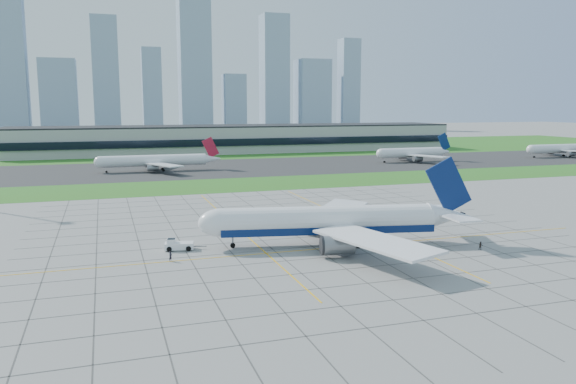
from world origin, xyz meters
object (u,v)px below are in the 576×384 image
object	(u,v)px
airliner	(330,222)
pushback_tug	(178,245)
distant_jet_3	(563,148)
distant_jet_2	(412,153)
crew_far	(481,246)
distant_jet_1	(155,161)
crew_near	(171,256)

from	to	relation	value
airliner	pushback_tug	xyz separation A→B (m)	(-28.89, 5.41, -3.73)
airliner	distant_jet_3	world-z (taller)	airliner
distant_jet_2	distant_jet_3	distance (m)	91.39
distant_jet_2	distant_jet_3	bearing A→B (deg)	-0.84
crew_far	distant_jet_1	xyz separation A→B (m)	(-46.82, 152.93, 3.68)
pushback_tug	distant_jet_3	bearing A→B (deg)	42.26
airliner	distant_jet_1	bearing A→B (deg)	109.49
crew_near	crew_far	xyz separation A→B (m)	(56.99, -10.42, -0.11)
distant_jet_2	distant_jet_3	size ratio (longest dim) A/B	0.91
pushback_tug	crew_near	bearing A→B (deg)	-95.25
crew_near	crew_far	size ratio (longest dim) A/B	1.13
pushback_tug	crew_far	bearing A→B (deg)	-7.26
crew_near	pushback_tug	bearing A→B (deg)	29.71
airliner	pushback_tug	bearing A→B (deg)	-179.62
distant_jet_1	distant_jet_3	world-z (taller)	same
distant_jet_1	distant_jet_3	distance (m)	214.82
crew_near	distant_jet_1	world-z (taller)	distant_jet_1
airliner	crew_near	xyz separation A→B (m)	(-31.12, -2.23, -3.79)
airliner	distant_jet_2	xyz separation A→B (m)	(102.50, 142.03, -0.22)
airliner	distant_jet_3	bearing A→B (deg)	46.96
airliner	pushback_tug	world-z (taller)	airliner
pushback_tug	distant_jet_3	world-z (taller)	distant_jet_3
distant_jet_1	crew_far	bearing A→B (deg)	-72.98
airliner	distant_jet_3	size ratio (longest dim) A/B	1.16
pushback_tug	distant_jet_1	xyz separation A→B (m)	(7.94, 134.87, 3.51)
crew_far	distant_jet_1	distance (m)	159.98
distant_jet_1	pushback_tug	bearing A→B (deg)	-93.37
crew_far	distant_jet_2	distance (m)	172.65
pushback_tug	crew_near	distance (m)	7.96
distant_jet_3	crew_far	bearing A→B (deg)	-137.61
pushback_tug	crew_far	world-z (taller)	pushback_tug
airliner	crew_far	world-z (taller)	airliner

